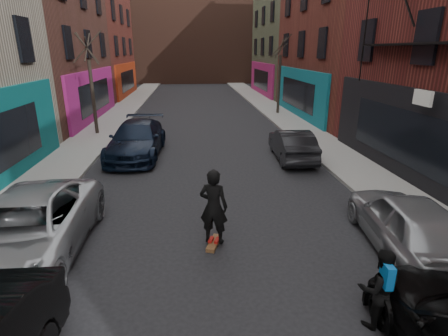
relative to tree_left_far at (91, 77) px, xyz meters
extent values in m
cube|color=gray|center=(-0.05, 12.00, -3.31)|extent=(2.50, 84.00, 0.13)
cube|color=gray|center=(12.45, 12.00, -3.31)|extent=(2.50, 84.00, 0.13)
cube|color=#47281E|center=(6.20, 38.00, 3.62)|extent=(40.00, 10.00, 14.00)
imported|color=#95989D|center=(1.60, -13.22, -2.60)|extent=(2.62, 5.62, 1.56)
imported|color=black|center=(3.00, -4.62, -2.57)|extent=(2.51, 5.65, 1.61)
imported|color=gray|center=(10.80, -13.70, -2.62)|extent=(2.35, 4.66, 1.52)
imported|color=black|center=(10.15, -5.82, -2.68)|extent=(1.68, 4.29, 1.39)
cube|color=brown|center=(6.06, -13.02, -3.33)|extent=(0.47, 0.83, 0.10)
imported|color=black|center=(6.06, -13.02, -2.30)|extent=(0.83, 0.68, 1.97)
imported|color=black|center=(8.79, -16.06, -2.61)|extent=(0.80, 0.65, 1.55)
cube|color=#0C59A8|center=(8.78, -16.24, -2.19)|extent=(0.17, 0.31, 0.42)
camera|label=1|loc=(5.56, -20.94, 1.40)|focal=28.00mm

